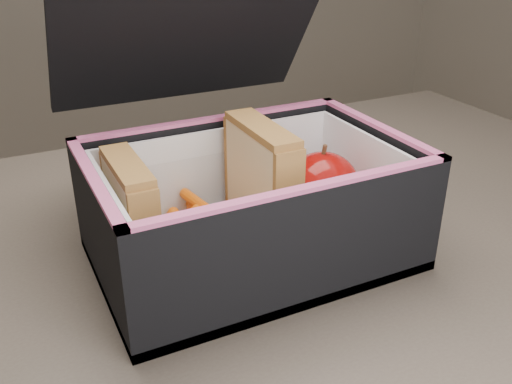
# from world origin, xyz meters

# --- Properties ---
(kitchen_table) EXTENTS (1.20, 0.80, 0.75)m
(kitchen_table) POSITION_xyz_m (0.00, 0.00, 0.66)
(kitchen_table) COLOR brown
(kitchen_table) RESTS_ON ground
(lunch_bag) EXTENTS (0.30, 0.31, 0.27)m
(lunch_bag) POSITION_xyz_m (0.03, 0.02, 0.81)
(lunch_bag) COLOR black
(lunch_bag) RESTS_ON kitchen_table
(plastic_tub) EXTENTS (0.17, 0.12, 0.07)m
(plastic_tub) POSITION_xyz_m (-0.01, 0.03, 0.80)
(plastic_tub) COLOR white
(plastic_tub) RESTS_ON lunch_bag
(sandwich_left) EXTENTS (0.03, 0.09, 0.10)m
(sandwich_left) POSITION_xyz_m (-0.08, 0.03, 0.82)
(sandwich_left) COLOR beige
(sandwich_left) RESTS_ON plastic_tub
(sandwich_right) EXTENTS (0.03, 0.11, 0.12)m
(sandwich_right) POSITION_xyz_m (0.05, 0.03, 0.82)
(sandwich_right) COLOR beige
(sandwich_right) RESTS_ON plastic_tub
(carrot_sticks) EXTENTS (0.05, 0.15, 0.03)m
(carrot_sticks) POSITION_xyz_m (-0.01, 0.03, 0.78)
(carrot_sticks) COLOR #D9620D
(carrot_sticks) RESTS_ON plastic_tub
(paper_napkin) EXTENTS (0.10, 0.10, 0.01)m
(paper_napkin) POSITION_xyz_m (0.11, 0.03, 0.77)
(paper_napkin) COLOR white
(paper_napkin) RESTS_ON lunch_bag
(red_apple) EXTENTS (0.08, 0.08, 0.08)m
(red_apple) POSITION_xyz_m (0.12, 0.03, 0.81)
(red_apple) COLOR #7F0300
(red_apple) RESTS_ON paper_napkin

